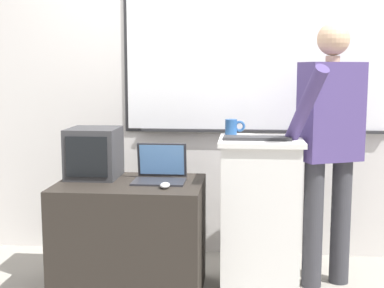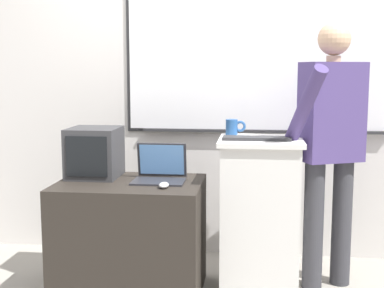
{
  "view_description": "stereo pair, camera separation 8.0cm",
  "coord_description": "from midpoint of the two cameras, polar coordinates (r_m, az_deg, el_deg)",
  "views": [
    {
      "loc": [
        0.31,
        -2.98,
        1.43
      ],
      "look_at": [
        -0.02,
        0.43,
        0.95
      ],
      "focal_mm": 50.0,
      "sensor_mm": 36.0,
      "label": 1
    },
    {
      "loc": [
        0.38,
        -2.98,
        1.43
      ],
      "look_at": [
        -0.02,
        0.43,
        0.95
      ],
      "focal_mm": 50.0,
      "sensor_mm": 36.0,
      "label": 2
    }
  ],
  "objects": [
    {
      "name": "back_wall",
      "position": [
        4.13,
        2.25,
        6.91
      ],
      "size": [
        6.4,
        0.17,
        2.7
      ],
      "color": "silver",
      "rests_on": "ground_plane"
    },
    {
      "name": "lectern_podium",
      "position": [
        3.51,
        7.86,
        -7.47
      ],
      "size": [
        0.53,
        0.52,
        1.0
      ],
      "color": "silver",
      "rests_on": "ground_plane"
    },
    {
      "name": "side_desk",
      "position": [
        3.49,
        -5.9,
        -9.9
      ],
      "size": [
        0.91,
        0.65,
        0.73
      ],
      "color": "#28231E",
      "rests_on": "ground_plane"
    },
    {
      "name": "person_presenter",
      "position": [
        3.56,
        15.23,
        0.6
      ],
      "size": [
        0.57,
        0.67,
        1.72
      ],
      "rotation": [
        0.0,
        0.0,
        0.41
      ],
      "color": "#333338",
      "rests_on": "ground_plane"
    },
    {
      "name": "laptop",
      "position": [
        3.42,
        -2.72,
        -2.74
      ],
      "size": [
        0.33,
        0.27,
        0.23
      ],
      "color": "#28282D",
      "rests_on": "side_desk"
    },
    {
      "name": "wireless_keyboard",
      "position": [
        3.35,
        7.59,
        0.61
      ],
      "size": [
        0.42,
        0.14,
        0.02
      ],
      "color": "#2D2D30",
      "rests_on": "lectern_podium"
    },
    {
      "name": "computer_mouse_by_laptop",
      "position": [
        3.2,
        -2.31,
        -4.41
      ],
      "size": [
        0.06,
        0.1,
        0.03
      ],
      "color": "#BCBCC1",
      "rests_on": "side_desk"
    },
    {
      "name": "crt_monitor",
      "position": [
        3.56,
        -9.72,
        -0.89
      ],
      "size": [
        0.32,
        0.35,
        0.33
      ],
      "color": "#333335",
      "rests_on": "side_desk"
    },
    {
      "name": "coffee_mug",
      "position": [
        3.6,
        5.01,
        1.83
      ],
      "size": [
        0.13,
        0.08,
        0.1
      ],
      "color": "#234C84",
      "rests_on": "lectern_podium"
    }
  ]
}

